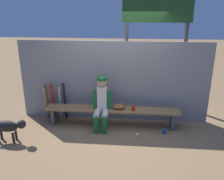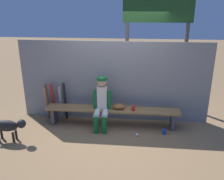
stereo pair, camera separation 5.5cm
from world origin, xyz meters
TOP-DOWN VIEW (x-y plane):
  - ground_plane at (0.00, 0.00)m, footprint 30.00×30.00m
  - chainlink_fence at (0.00, 0.37)m, footprint 4.45×0.03m
  - dugout_bench at (0.00, 0.00)m, footprint 3.05×0.36m
  - player_seated at (-0.22, -0.11)m, footprint 0.41×0.55m
  - baseball_glove at (0.15, 0.00)m, footprint 0.28×0.20m
  - bat_aluminum_black at (-1.15, 0.22)m, footprint 0.07×0.17m
  - bat_aluminum_silver at (-1.28, 0.27)m, footprint 0.08×0.17m
  - bat_aluminum_red at (-1.47, 0.27)m, footprint 0.08×0.21m
  - bat_wood_natural at (-1.62, 0.27)m, footprint 0.07×0.25m
  - bat_wood_dark at (-1.59, 0.21)m, footprint 0.07×0.15m
  - baseball at (0.58, -0.44)m, footprint 0.07×0.07m
  - cup_on_ground at (1.17, -0.28)m, footprint 0.08×0.08m
  - cup_on_bench at (0.48, -0.05)m, footprint 0.08×0.08m
  - scoreboard at (1.07, 1.28)m, footprint 2.01×0.27m
  - dog at (-2.03, -0.88)m, footprint 0.84×0.20m

SIDE VIEW (x-z plane):
  - ground_plane at x=0.00m, z-range 0.00..0.00m
  - baseball at x=0.58m, z-range 0.00..0.07m
  - cup_on_ground at x=1.17m, z-range 0.00..0.11m
  - dog at x=-2.03m, z-range 0.09..0.58m
  - dugout_bench at x=0.00m, z-range 0.13..0.55m
  - bat_wood_natural at x=-1.62m, z-range 0.00..0.82m
  - bat_aluminum_silver at x=-1.28m, z-range 0.00..0.82m
  - bat_wood_dark at x=-1.59m, z-range 0.00..0.89m
  - bat_aluminum_red at x=-1.47m, z-range 0.00..0.90m
  - bat_aluminum_black at x=-1.15m, z-range 0.00..0.94m
  - cup_on_bench at x=0.48m, z-range 0.42..0.53m
  - baseball_glove at x=0.15m, z-range 0.42..0.54m
  - player_seated at x=-0.22m, z-range 0.04..1.21m
  - chainlink_fence at x=0.00m, z-range 0.00..1.90m
  - scoreboard at x=1.07m, z-range 0.61..3.84m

